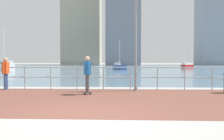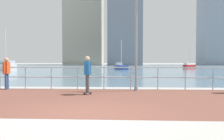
% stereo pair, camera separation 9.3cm
% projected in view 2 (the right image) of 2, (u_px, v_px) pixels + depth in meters
% --- Properties ---
extents(ground, '(220.00, 220.00, 0.00)m').
position_uv_depth(ground, '(119.00, 68.00, 46.29)').
color(ground, '#ADAAA5').
extents(brick_paving, '(28.00, 6.26, 0.01)m').
position_uv_depth(brick_paving, '(97.00, 99.00, 8.93)').
color(brick_paving, brown).
rests_on(brick_paving, ground).
extents(harbor_water, '(180.00, 88.00, 0.00)m').
position_uv_depth(harbor_water, '(120.00, 67.00, 56.95)').
color(harbor_water, slate).
rests_on(harbor_water, ground).
extents(waterfront_railing, '(25.25, 0.06, 1.17)m').
position_uv_depth(waterfront_railing, '(104.00, 74.00, 12.02)').
color(waterfront_railing, '#9EADB7').
rests_on(waterfront_railing, ground).
extents(lamppost, '(0.82, 0.36, 5.63)m').
position_uv_depth(lamppost, '(139.00, 28.00, 11.24)').
color(lamppost, gray).
rests_on(lamppost, ground).
extents(skateboarder, '(0.41, 0.54, 1.69)m').
position_uv_depth(skateboarder, '(87.00, 72.00, 10.10)').
color(skateboarder, black).
rests_on(skateboarder, ground).
extents(bystander, '(0.24, 0.55, 1.66)m').
position_uv_depth(bystander, '(7.00, 71.00, 11.92)').
color(bystander, '#384C7A').
rests_on(bystander, ground).
extents(sailboat_gray, '(4.37, 4.09, 6.43)m').
position_uv_depth(sailboat_gray, '(6.00, 67.00, 34.67)').
color(sailboat_gray, white).
rests_on(sailboat_gray, ground).
extents(sailboat_yellow, '(2.45, 3.72, 5.02)m').
position_uv_depth(sailboat_yellow, '(121.00, 67.00, 39.16)').
color(sailboat_yellow, '#284799').
rests_on(sailboat_yellow, ground).
extents(sailboat_blue, '(3.08, 3.04, 4.64)m').
position_uv_depth(sailboat_blue, '(189.00, 66.00, 46.68)').
color(sailboat_blue, '#B21E1E').
rests_on(sailboat_blue, ground).
extents(tower_beige, '(12.05, 16.00, 42.89)m').
position_uv_depth(tower_beige, '(125.00, 9.00, 85.00)').
color(tower_beige, slate).
rests_on(tower_beige, ground).
extents(tower_concrete, '(17.17, 11.25, 43.54)m').
position_uv_depth(tower_concrete, '(84.00, 18.00, 104.53)').
color(tower_concrete, '#B2AD99').
rests_on(tower_concrete, ground).
extents(tower_glass, '(13.51, 10.59, 30.71)m').
position_uv_depth(tower_glass, '(219.00, 27.00, 86.81)').
color(tower_glass, '#8493A3').
rests_on(tower_glass, ground).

